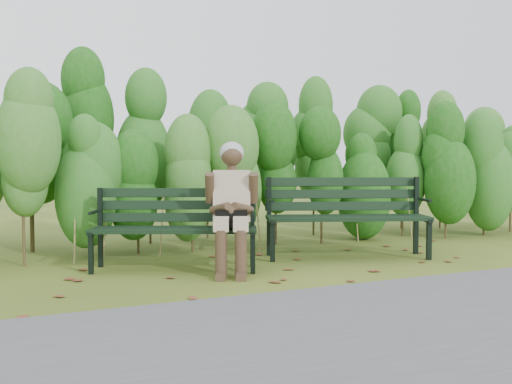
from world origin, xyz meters
name	(u,v)px	position (x,y,z in m)	size (l,w,h in m)	color
ground	(271,270)	(0.00, 0.00, 0.00)	(80.00, 80.00, 0.00)	#364817
footpath	(423,326)	(0.00, -2.20, 0.01)	(60.00, 2.50, 0.01)	#474749
hedge_band	(205,146)	(0.00, 1.86, 1.26)	(11.04, 1.67, 2.42)	#47381E
leaf_litter	(284,272)	(0.05, -0.17, 0.00)	(5.90, 2.17, 0.01)	brown
bench_left	(175,221)	(-0.82, 0.48, 0.47)	(1.67, 1.12, 0.80)	black
bench_right	(345,210)	(1.13, 0.42, 0.52)	(1.86, 1.17, 0.89)	black
seated_woman	(232,200)	(-0.38, 0.10, 0.70)	(0.62, 0.81, 1.26)	tan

